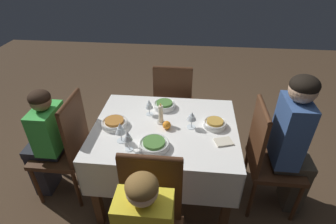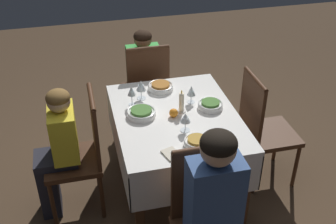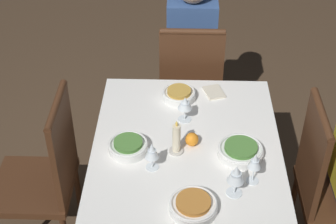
# 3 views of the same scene
# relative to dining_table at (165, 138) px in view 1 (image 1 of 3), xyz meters

# --- Properties ---
(ground_plane) EXTENTS (8.00, 8.00, 0.00)m
(ground_plane) POSITION_rel_dining_table_xyz_m (0.00, 0.00, -0.63)
(ground_plane) COLOR #4C3826
(dining_table) EXTENTS (1.12, 0.90, 0.74)m
(dining_table) POSITION_rel_dining_table_xyz_m (0.00, 0.00, 0.00)
(dining_table) COLOR white
(dining_table) RESTS_ON ground_plane
(chair_west) EXTENTS (0.41, 0.41, 0.98)m
(chair_west) POSITION_rel_dining_table_xyz_m (-0.82, 0.03, -0.10)
(chair_west) COLOR #472816
(chair_west) RESTS_ON ground_plane
(chair_north) EXTENTS (0.41, 0.41, 0.98)m
(chair_north) POSITION_rel_dining_table_xyz_m (0.02, 0.71, -0.10)
(chair_north) COLOR #472816
(chair_north) RESTS_ON ground_plane
(chair_east) EXTENTS (0.41, 0.41, 0.98)m
(chair_east) POSITION_rel_dining_table_xyz_m (0.82, 0.07, -0.10)
(chair_east) COLOR #472816
(chair_east) RESTS_ON ground_plane
(chair_south) EXTENTS (0.41, 0.41, 0.98)m
(chair_south) POSITION_rel_dining_table_xyz_m (-0.01, -0.71, -0.10)
(chair_south) COLOR #472816
(chair_south) RESTS_ON ground_plane
(person_adult_denim) EXTENTS (0.34, 0.30, 1.23)m
(person_adult_denim) POSITION_rel_dining_table_xyz_m (-0.98, 0.03, 0.07)
(person_adult_denim) COLOR #4C4233
(person_adult_denim) RESTS_ON ground_plane
(person_child_green) EXTENTS (0.33, 0.30, 1.04)m
(person_child_green) POSITION_rel_dining_table_xyz_m (0.99, 0.07, -0.05)
(person_child_green) COLOR #282833
(person_child_green) RESTS_ON ground_plane
(bowl_west) EXTENTS (0.18, 0.18, 0.06)m
(bowl_west) POSITION_rel_dining_table_xyz_m (-0.39, -0.04, 0.14)
(bowl_west) COLOR white
(bowl_west) RESTS_ON dining_table
(wine_glass_west) EXTENTS (0.07, 0.07, 0.14)m
(wine_glass_west) POSITION_rel_dining_table_xyz_m (-0.20, -0.01, 0.21)
(wine_glass_west) COLOR white
(wine_glass_west) RESTS_ON dining_table
(bowl_north) EXTENTS (0.21, 0.21, 0.06)m
(bowl_north) POSITION_rel_dining_table_xyz_m (0.05, 0.25, 0.14)
(bowl_north) COLOR white
(bowl_north) RESTS_ON dining_table
(wine_glass_north) EXTENTS (0.06, 0.06, 0.16)m
(wine_glass_north) POSITION_rel_dining_table_xyz_m (0.22, 0.29, 0.23)
(wine_glass_north) COLOR white
(wine_glass_north) RESTS_ON dining_table
(bowl_east) EXTENTS (0.20, 0.20, 0.06)m
(bowl_east) POSITION_rel_dining_table_xyz_m (0.39, 0.03, 0.14)
(bowl_east) COLOR white
(bowl_east) RESTS_ON dining_table
(wine_glass_east) EXTENTS (0.08, 0.08, 0.16)m
(wine_glass_east) POSITION_rel_dining_table_xyz_m (0.29, 0.20, 0.22)
(wine_glass_east) COLOR white
(wine_glass_east) RESTS_ON dining_table
(bowl_south) EXTENTS (0.19, 0.19, 0.06)m
(bowl_south) POSITION_rel_dining_table_xyz_m (0.03, -0.27, 0.14)
(bowl_south) COLOR white
(bowl_south) RESTS_ON dining_table
(wine_glass_south) EXTENTS (0.06, 0.06, 0.14)m
(wine_glass_south) POSITION_rel_dining_table_xyz_m (0.15, -0.16, 0.21)
(wine_glass_south) COLOR white
(wine_glass_south) RESTS_ON dining_table
(candle_centerpiece) EXTENTS (0.07, 0.07, 0.18)m
(candle_centerpiece) POSITION_rel_dining_table_xyz_m (0.04, -0.05, 0.18)
(candle_centerpiece) COLOR beige
(candle_centerpiece) RESTS_ON dining_table
(orange_fruit) EXTENTS (0.07, 0.07, 0.07)m
(orange_fruit) POSITION_rel_dining_table_xyz_m (-0.02, 0.02, 0.15)
(orange_fruit) COLOR orange
(orange_fruit) RESTS_ON dining_table
(napkin_red_folded) EXTENTS (0.14, 0.12, 0.01)m
(napkin_red_folded) POSITION_rel_dining_table_xyz_m (-0.44, 0.15, 0.12)
(napkin_red_folded) COLOR beige
(napkin_red_folded) RESTS_ON dining_table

